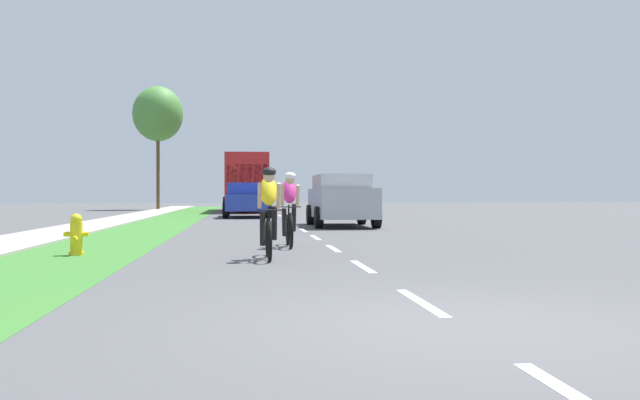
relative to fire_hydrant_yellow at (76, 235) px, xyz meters
The scene contains 11 objects.
ground_plane 13.66m from the fire_hydrant_yellow, 69.05° to the left, with size 120.00×120.00×0.00m, color #4C4C4F.
grass_verge 12.76m from the fire_hydrant_yellow, 90.00° to the left, with size 2.45×70.00×0.01m, color #38722D.
sidewalk_concrete 12.95m from the fire_hydrant_yellow, 99.85° to the left, with size 1.98×70.00×0.10m, color #9E998E.
lane_markings_center 17.46m from the fire_hydrant_yellow, 73.75° to the left, with size 0.12×54.30×0.01m.
fire_hydrant_yellow is the anchor object (origin of this frame).
cyclist_lead 3.68m from the fire_hydrant_yellow, 17.75° to the right, with size 0.42×1.72×1.58m.
cyclist_trailing 4.32m from the fire_hydrant_yellow, 20.93° to the left, with size 0.42×1.72×1.58m.
suv_silver 12.39m from the fire_hydrant_yellow, 58.71° to the left, with size 2.15×4.70×1.79m.
pickup_blue 20.25m from the fire_hydrant_yellow, 80.90° to the left, with size 2.22×5.10×1.64m.
bus_red 31.44m from the fire_hydrant_yellow, 84.08° to the left, with size 2.78×11.60×3.48m.
street_tree_far 37.04m from the fire_hydrant_yellow, 94.67° to the left, with size 3.52×3.52×8.72m.
Camera 1 is at (-1.83, -5.68, 1.13)m, focal length 38.39 mm.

